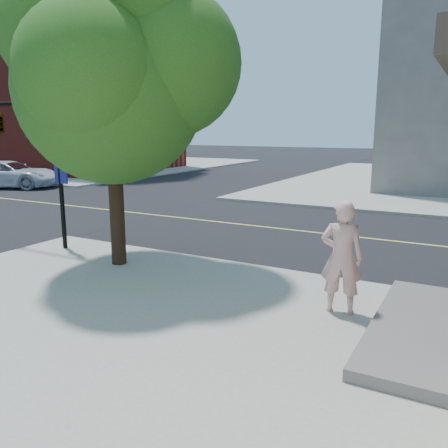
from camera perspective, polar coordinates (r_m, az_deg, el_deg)
The scene contains 9 objects.
ground at distance 14.06m, azimuth -15.83°, elevation -2.33°, with size 140.00×140.00×0.00m, color black.
road_ew at distance 17.46m, azimuth -5.48°, elevation 0.77°, with size 140.00×9.00×0.01m, color black.
sidewalk_nw at distance 45.26m, azimuth -17.68°, elevation 7.03°, with size 26.00×25.00×0.12m, color #9F9D92.
church at distance 40.75m, azimuth -18.97°, elevation 16.54°, with size 15.20×12.00×14.40m.
office_block at distance 52.65m, azimuth -25.02°, elevation 16.98°, with size 12.00×14.08×18.00m.
man_on_phone at distance 8.26m, azimuth 14.24°, elevation -3.97°, with size 0.73×0.48×1.99m, color beige.
street_tree at distance 11.01m, azimuth -13.27°, elevation 18.27°, with size 5.25×4.77×6.96m.
signal_pole at distance 14.44m, azimuth -25.11°, elevation 11.04°, with size 3.57×0.40×4.03m.
car_a at distance 28.82m, azimuth -24.77°, elevation 5.55°, with size 2.49×5.40×1.50m, color silver.
Camera 1 is at (9.67, -9.65, 3.29)m, focal length 37.27 mm.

